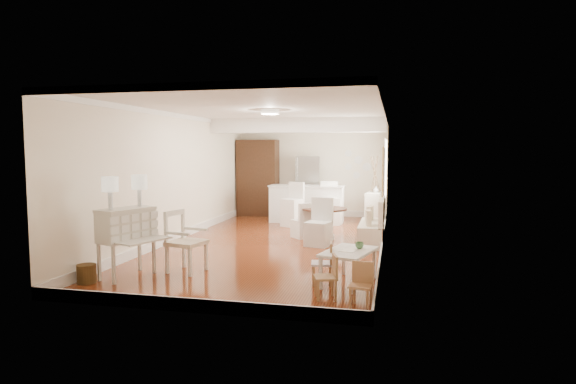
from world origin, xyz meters
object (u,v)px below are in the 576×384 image
at_px(breakfast_counter, 307,204).
at_px(bar_stool_left, 292,204).
at_px(kids_chair_c, 361,285).
at_px(fridge, 320,187).
at_px(kids_table, 348,267).
at_px(sideboard, 374,208).
at_px(dining_table, 324,223).
at_px(bar_stool_right, 330,203).
at_px(kids_chair_a, 326,277).
at_px(gustavian_armchair, 187,241).
at_px(wicker_basket, 87,274).
at_px(kids_chair_b, 322,263).
at_px(secretary_bureau, 127,243).
at_px(slip_chair_far, 302,220).
at_px(slip_chair_near, 318,222).
at_px(pantry_cabinet, 258,178).

distance_m(breakfast_counter, bar_stool_left, 0.79).
xyz_separation_m(kids_chair_c, fridge, (-1.76, 8.00, 0.61)).
distance_m(kids_table, sideboard, 6.08).
bearing_deg(dining_table, bar_stool_right, 93.92).
bearing_deg(bar_stool_left, kids_chair_c, -46.52).
distance_m(kids_chair_a, sideboard, 6.90).
relative_size(dining_table, sideboard, 1.14).
height_order(gustavian_armchair, kids_chair_a, gustavian_armchair).
xyz_separation_m(wicker_basket, fridge, (2.35, 7.75, 0.76)).
xyz_separation_m(kids_table, sideboard, (0.13, 6.08, 0.17)).
distance_m(wicker_basket, kids_chair_b, 3.55).
bearing_deg(kids_chair_a, breakfast_counter, 175.27).
relative_size(gustavian_armchair, kids_chair_a, 1.65).
bearing_deg(kids_chair_c, kids_chair_b, 132.38).
bearing_deg(kids_chair_b, fridge, -179.12).
distance_m(kids_table, fridge, 7.13).
bearing_deg(bar_stool_right, secretary_bureau, -128.68).
bearing_deg(slip_chair_far, secretary_bureau, 19.03).
distance_m(secretary_bureau, wicker_basket, 0.73).
xyz_separation_m(dining_table, slip_chair_near, (-0.00, -0.83, 0.15)).
xyz_separation_m(kids_chair_c, sideboard, (-0.12, 7.14, 0.14)).
bearing_deg(pantry_cabinet, breakfast_counter, -32.43).
bearing_deg(bar_stool_left, gustavian_armchair, -74.23).
bearing_deg(gustavian_armchair, dining_table, -15.47).
bearing_deg(dining_table, kids_chair_a, -81.56).
height_order(dining_table, pantry_cabinet, pantry_cabinet).
relative_size(pantry_cabinet, sideboard, 2.57).
relative_size(wicker_basket, kids_table, 0.28).
bearing_deg(wicker_basket, slip_chair_near, 50.14).
relative_size(fridge, sideboard, 2.01).
distance_m(wicker_basket, slip_chair_far, 5.05).
xyz_separation_m(gustavian_armchair, fridge, (1.16, 6.80, 0.40)).
distance_m(gustavian_armchair, pantry_cabinet, 6.90).
xyz_separation_m(dining_table, sideboard, (1.01, 2.51, 0.08)).
height_order(secretary_bureau, sideboard, secretary_bureau).
height_order(kids_chair_b, kids_chair_c, kids_chair_b).
height_order(wicker_basket, fridge, fridge).
xyz_separation_m(wicker_basket, dining_table, (2.97, 4.39, 0.21)).
bearing_deg(kids_chair_a, slip_chair_near, 173.29).
height_order(kids_table, breakfast_counter, breakfast_counter).
distance_m(kids_chair_a, pantry_cabinet, 8.44).
bearing_deg(bar_stool_right, kids_chair_a, -99.59).
bearing_deg(secretary_bureau, kids_chair_a, 12.53).
distance_m(bar_stool_left, pantry_cabinet, 2.40).
relative_size(kids_chair_a, pantry_cabinet, 0.27).
relative_size(kids_chair_c, slip_chair_near, 0.58).
distance_m(kids_chair_c, breakfast_counter, 7.22).
bearing_deg(slip_chair_near, kids_table, -58.56).
relative_size(secretary_bureau, slip_chair_near, 1.10).
relative_size(secretary_bureau, breakfast_counter, 0.54).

